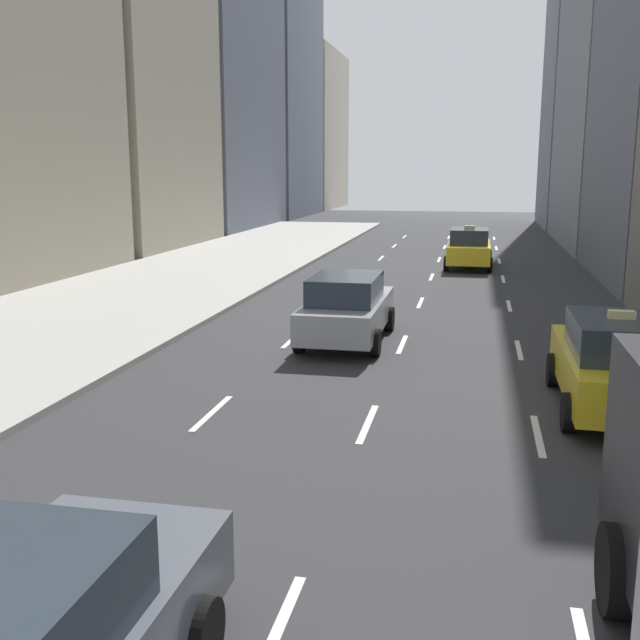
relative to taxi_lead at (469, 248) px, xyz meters
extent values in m
cube|color=#ADAAA3|center=(-11.00, -8.20, -0.81)|extent=(8.00, 66.00, 0.15)
cube|color=white|center=(-4.20, -27.20, -0.87)|extent=(0.12, 2.00, 0.01)
cube|color=white|center=(-4.20, -21.20, -0.87)|extent=(0.12, 2.00, 0.01)
cube|color=white|center=(-4.20, -15.20, -0.87)|extent=(0.12, 2.00, 0.01)
cube|color=white|center=(-4.20, -9.20, -0.87)|extent=(0.12, 2.00, 0.01)
cube|color=white|center=(-4.20, -3.20, -0.87)|extent=(0.12, 2.00, 0.01)
cube|color=white|center=(-4.20, 2.80, -0.87)|extent=(0.12, 2.00, 0.01)
cube|color=white|center=(-4.20, 8.80, -0.87)|extent=(0.12, 2.00, 0.01)
cube|color=white|center=(-4.20, 14.80, -0.87)|extent=(0.12, 2.00, 0.01)
cube|color=white|center=(-1.40, -27.20, -0.87)|extent=(0.12, 2.00, 0.01)
cube|color=white|center=(-1.40, -21.20, -0.87)|extent=(0.12, 2.00, 0.01)
cube|color=white|center=(-1.40, -15.20, -0.87)|extent=(0.12, 2.00, 0.01)
cube|color=white|center=(-1.40, -9.20, -0.87)|extent=(0.12, 2.00, 0.01)
cube|color=white|center=(-1.40, -3.20, -0.87)|extent=(0.12, 2.00, 0.01)
cube|color=white|center=(-1.40, 2.80, -0.87)|extent=(0.12, 2.00, 0.01)
cube|color=white|center=(-1.40, 8.80, -0.87)|extent=(0.12, 2.00, 0.01)
cube|color=white|center=(-1.40, 14.80, -0.87)|extent=(0.12, 2.00, 0.01)
cube|color=white|center=(1.40, -21.20, -0.87)|extent=(0.12, 2.00, 0.01)
cube|color=white|center=(1.40, -15.20, -0.87)|extent=(0.12, 2.00, 0.01)
cube|color=white|center=(1.40, -9.20, -0.87)|extent=(0.12, 2.00, 0.01)
cube|color=white|center=(1.40, -3.20, -0.87)|extent=(0.12, 2.00, 0.01)
cube|color=white|center=(1.40, 2.80, -0.87)|extent=(0.12, 2.00, 0.01)
cube|color=white|center=(1.40, 8.80, -0.87)|extent=(0.12, 2.00, 0.01)
cube|color=white|center=(1.40, 14.80, -0.87)|extent=(0.12, 2.00, 0.01)
cube|color=slate|center=(-18.00, 19.11, 10.50)|extent=(6.00, 14.92, 22.76)
cube|color=slate|center=(-18.00, 34.61, 10.28)|extent=(6.00, 14.29, 22.32)
cube|color=#A89E89|center=(-18.00, 49.52, 7.48)|extent=(6.00, 14.42, 16.72)
cube|color=yellow|center=(0.00, 0.07, -0.17)|extent=(1.80, 4.40, 0.76)
cube|color=#28333D|center=(0.00, -0.19, 0.53)|extent=(1.58, 2.29, 0.64)
cube|color=#F2E599|center=(0.00, -0.19, 0.92)|extent=(0.44, 0.20, 0.14)
cylinder|color=black|center=(-0.90, 1.43, -0.55)|extent=(0.22, 0.66, 0.66)
cylinder|color=black|center=(0.90, 1.43, -0.55)|extent=(0.22, 0.66, 0.66)
cylinder|color=black|center=(-0.90, -1.29, -0.55)|extent=(0.22, 0.66, 0.66)
cylinder|color=black|center=(0.90, -1.29, -0.55)|extent=(0.22, 0.66, 0.66)
cube|color=yellow|center=(2.80, -19.53, -0.17)|extent=(1.80, 4.40, 0.76)
cube|color=#28333D|center=(2.80, -19.80, 0.53)|extent=(1.58, 2.29, 0.64)
cube|color=#F2E599|center=(2.80, -19.80, 0.92)|extent=(0.44, 0.20, 0.14)
cylinder|color=black|center=(1.90, -18.17, -0.55)|extent=(0.22, 0.66, 0.66)
cylinder|color=black|center=(1.90, -20.90, -0.55)|extent=(0.22, 0.66, 0.66)
cylinder|color=black|center=(-3.70, -27.82, -0.55)|extent=(0.22, 0.66, 0.66)
cylinder|color=black|center=(-1.90, -27.82, -0.55)|extent=(0.22, 0.66, 0.66)
cube|color=#9EA0A5|center=(-2.80, -15.11, -0.18)|extent=(1.80, 4.62, 0.74)
cube|color=#28333D|center=(-2.80, -15.38, 0.51)|extent=(1.58, 2.40, 0.64)
cylinder|color=black|center=(-3.70, -13.67, -0.55)|extent=(0.22, 0.66, 0.66)
cylinder|color=black|center=(-1.90, -13.67, -0.55)|extent=(0.22, 0.66, 0.66)
cylinder|color=black|center=(-3.70, -16.54, -0.55)|extent=(0.22, 0.66, 0.66)
cylinder|color=black|center=(-1.90, -16.54, -0.55)|extent=(0.22, 0.66, 0.66)
cylinder|color=black|center=(1.75, -26.18, -0.43)|extent=(0.28, 0.90, 0.90)
camera|label=1|loc=(0.28, -33.25, 3.39)|focal=42.00mm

